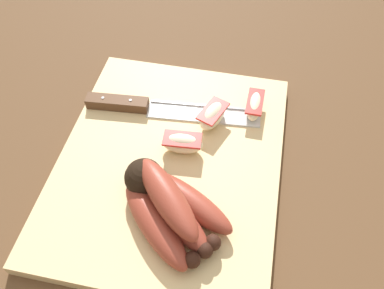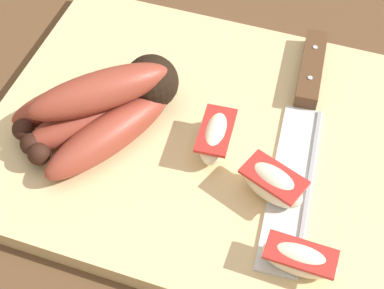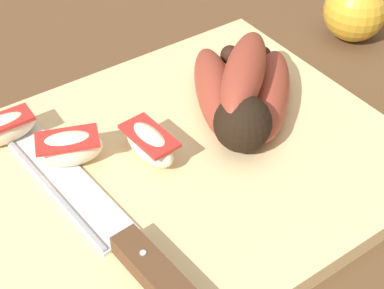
% 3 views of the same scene
% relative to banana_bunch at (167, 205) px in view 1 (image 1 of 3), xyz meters
% --- Properties ---
extents(ground_plane, '(6.00, 6.00, 0.00)m').
position_rel_banana_bunch_xyz_m(ground_plane, '(-0.11, -0.02, -0.04)').
color(ground_plane, brown).
extents(cutting_board, '(0.40, 0.32, 0.02)m').
position_rel_banana_bunch_xyz_m(cutting_board, '(-0.09, -0.02, -0.03)').
color(cutting_board, '#DBBC84').
rests_on(cutting_board, ground_plane).
extents(banana_bunch, '(0.15, 0.17, 0.07)m').
position_rel_banana_bunch_xyz_m(banana_bunch, '(0.00, 0.00, 0.00)').
color(banana_bunch, black).
rests_on(banana_bunch, cutting_board).
extents(chefs_knife, '(0.05, 0.28, 0.02)m').
position_rel_banana_bunch_xyz_m(chefs_knife, '(-0.18, -0.08, -0.02)').
color(chefs_knife, silver).
rests_on(chefs_knife, cutting_board).
extents(apple_wedge_near, '(0.06, 0.03, 0.03)m').
position_rel_banana_bunch_xyz_m(apple_wedge_near, '(-0.21, 0.09, -0.01)').
color(apple_wedge_near, '#F4E5C1').
rests_on(apple_wedge_near, cutting_board).
extents(apple_wedge_middle, '(0.07, 0.05, 0.03)m').
position_rel_banana_bunch_xyz_m(apple_wedge_middle, '(-0.17, 0.03, -0.01)').
color(apple_wedge_middle, '#F4E5C1').
rests_on(apple_wedge_middle, cutting_board).
extents(apple_wedge_far, '(0.03, 0.06, 0.03)m').
position_rel_banana_bunch_xyz_m(apple_wedge_far, '(-0.11, -0.00, -0.01)').
color(apple_wedge_far, '#F4E5C1').
rests_on(apple_wedge_far, cutting_board).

